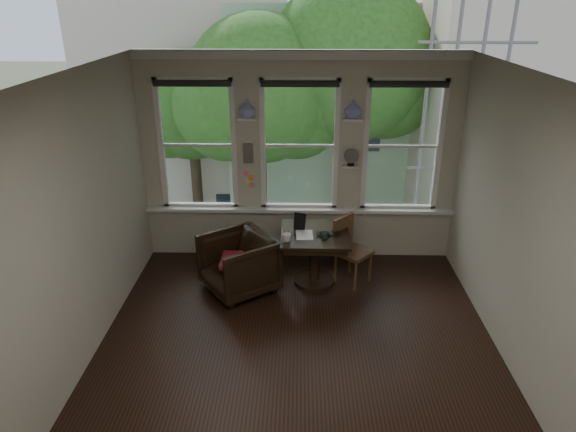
{
  "coord_description": "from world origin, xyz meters",
  "views": [
    {
      "loc": [
        0.01,
        -4.83,
        3.65
      ],
      "look_at": [
        -0.13,
        0.9,
        1.19
      ],
      "focal_mm": 32.0,
      "sensor_mm": 36.0,
      "label": 1
    }
  ],
  "objects_px": {
    "mug": "(287,237)",
    "side_chair_right": "(354,252)",
    "table": "(314,258)",
    "laptop": "(327,235)",
    "armchair_left": "(239,264)"
  },
  "relations": [
    {
      "from": "mug",
      "to": "side_chair_right",
      "type": "bearing_deg",
      "value": 17.78
    },
    {
      "from": "table",
      "to": "mug",
      "type": "height_order",
      "value": "mug"
    },
    {
      "from": "mug",
      "to": "armchair_left",
      "type": "bearing_deg",
      "value": 178.0
    },
    {
      "from": "table",
      "to": "mug",
      "type": "relative_size",
      "value": 8.12
    },
    {
      "from": "armchair_left",
      "to": "laptop",
      "type": "xyz_separation_m",
      "value": [
        1.17,
        0.14,
        0.37
      ]
    },
    {
      "from": "table",
      "to": "laptop",
      "type": "height_order",
      "value": "laptop"
    },
    {
      "from": "armchair_left",
      "to": "side_chair_right",
      "type": "relative_size",
      "value": 0.94
    },
    {
      "from": "laptop",
      "to": "mug",
      "type": "relative_size",
      "value": 2.68
    },
    {
      "from": "table",
      "to": "mug",
      "type": "bearing_deg",
      "value": -146.41
    },
    {
      "from": "armchair_left",
      "to": "laptop",
      "type": "distance_m",
      "value": 1.23
    },
    {
      "from": "mug",
      "to": "table",
      "type": "bearing_deg",
      "value": 33.59
    },
    {
      "from": "armchair_left",
      "to": "laptop",
      "type": "relative_size",
      "value": 2.92
    },
    {
      "from": "side_chair_right",
      "to": "laptop",
      "type": "relative_size",
      "value": 3.1
    },
    {
      "from": "laptop",
      "to": "table",
      "type": "bearing_deg",
      "value": 148.66
    },
    {
      "from": "laptop",
      "to": "mug",
      "type": "bearing_deg",
      "value": -166.81
    }
  ]
}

